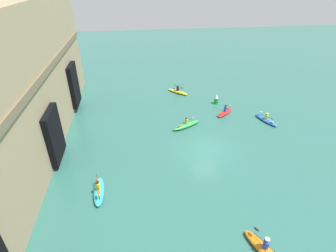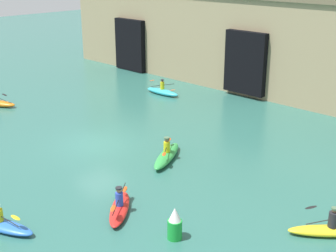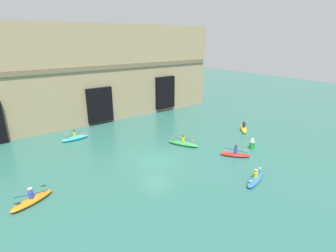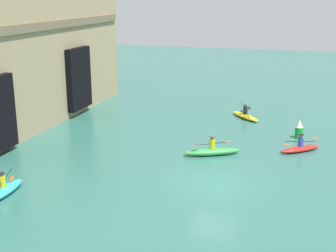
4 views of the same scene
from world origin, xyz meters
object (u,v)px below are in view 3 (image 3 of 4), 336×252
kayak_green (183,143)px  marker_buoy (252,143)px  kayak_yellow (244,128)px  kayak_red (235,154)px  kayak_blue (255,179)px  kayak_cyan (75,138)px  kayak_orange (32,200)px

kayak_green → marker_buoy: size_ratio=2.71×
kayak_yellow → kayak_red: size_ratio=1.09×
kayak_red → marker_buoy: bearing=-127.2°
kayak_yellow → marker_buoy: (-4.01, -4.18, 0.35)m
kayak_blue → kayak_red: kayak_red is taller
kayak_green → marker_buoy: marker_buoy is taller
kayak_cyan → kayak_orange: 11.82m
kayak_blue → marker_buoy: 6.64m
kayak_yellow → kayak_orange: (-24.05, -0.93, 0.02)m
kayak_orange → kayak_cyan: bearing=-145.0°
kayak_yellow → kayak_red: bearing=169.5°
kayak_red → marker_buoy: 2.88m
kayak_red → marker_buoy: (2.85, 0.20, 0.35)m
kayak_cyan → kayak_blue: (8.62, -17.42, -0.04)m
kayak_red → kayak_orange: bearing=37.5°
kayak_orange → marker_buoy: 20.31m
kayak_orange → marker_buoy: size_ratio=2.48×
kayak_yellow → kayak_cyan: bearing=109.8°
kayak_green → kayak_blue: kayak_green is taller
kayak_cyan → kayak_orange: bearing=56.0°
kayak_orange → kayak_blue: bearing=130.4°
kayak_blue → kayak_yellow: bearing=23.2°
kayak_blue → marker_buoy: size_ratio=2.56×
kayak_yellow → kayak_blue: (-9.20, -8.31, -0.02)m
kayak_yellow → kayak_blue: kayak_yellow is taller
kayak_green → marker_buoy: 7.09m
kayak_green → kayak_blue: 8.99m
kayak_blue → kayak_red: 4.58m
kayak_green → kayak_red: bearing=-2.8°
kayak_orange → kayak_blue: (14.85, -7.38, -0.04)m
kayak_yellow → kayak_blue: size_ratio=0.88×
kayak_orange → marker_buoy: marker_buoy is taller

